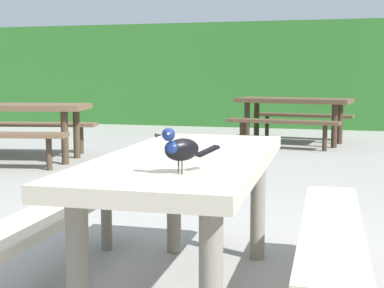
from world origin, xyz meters
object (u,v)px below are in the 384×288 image
Objects in this scene: picnic_table_foreground at (187,191)px; bird_grackle at (180,148)px; picnic_table_mid_right at (18,118)px; picnic_table_mid_left at (294,110)px.

bird_grackle reaches higher than picnic_table_foreground.
picnic_table_mid_right is at bearing 131.54° from picnic_table_foreground.
bird_grackle is 0.11× the size of picnic_table_mid_right.
bird_grackle is 7.13m from picnic_table_mid_left.
bird_grackle is at bearing -77.37° from picnic_table_foreground.
picnic_table_foreground is 6.58m from picnic_table_mid_left.
picnic_table_mid_left and picnic_table_mid_right have the same top height.
picnic_table_mid_left is 0.97× the size of picnic_table_mid_right.
bird_grackle reaches higher than picnic_table_mid_right.
picnic_table_mid_left is at bearing 90.64° from picnic_table_foreground.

